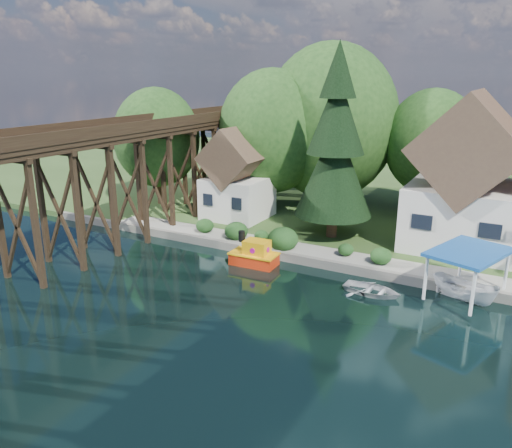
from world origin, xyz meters
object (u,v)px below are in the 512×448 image
at_px(tugboat, 255,255).
at_px(boat_white_a, 372,288).
at_px(trestle_bridge, 114,175).
at_px(conifer, 335,147).
at_px(shed, 238,179).
at_px(boat_canopy, 466,280).
at_px(house_left, 467,183).

height_order(tugboat, boat_white_a, tugboat).
relative_size(trestle_bridge, conifer, 3.08).
bearing_deg(trestle_bridge, tugboat, 5.97).
distance_m(shed, boat_canopy, 20.92).
xyz_separation_m(trestle_bridge, boat_white_a, (19.55, 0.39, -5.00)).
bearing_deg(tugboat, boat_canopy, 3.56).
bearing_deg(house_left, boat_white_a, -108.31).
relative_size(trestle_bridge, boat_white_a, 12.94).
relative_size(conifer, boat_canopy, 2.56).
relative_size(house_left, tugboat, 3.36).
relative_size(house_left, shed, 1.40).
xyz_separation_m(trestle_bridge, boat_canopy, (24.43, 1.99, -4.03)).
xyz_separation_m(house_left, tugboat, (-11.84, -9.66, -4.44)).
bearing_deg(boat_canopy, boat_white_a, -161.83).
relative_size(conifer, tugboat, 4.37).
relative_size(trestle_bridge, boat_canopy, 7.89).
relative_size(tugboat, boat_white_a, 0.96).
relative_size(shed, conifer, 0.55).
bearing_deg(shed, trestle_bridge, -118.19).
height_order(conifer, tugboat, conifer).
height_order(trestle_bridge, boat_canopy, trestle_bridge).
distance_m(trestle_bridge, conifer, 16.39).
height_order(house_left, tugboat, house_left).
relative_size(boat_white_a, boat_canopy, 0.61).
height_order(conifer, boat_canopy, conifer).
bearing_deg(tugboat, house_left, 39.21).
distance_m(tugboat, boat_canopy, 13.31).
distance_m(shed, boat_white_a, 17.42).
bearing_deg(boat_white_a, house_left, -14.85).
bearing_deg(conifer, house_left, 16.85).
bearing_deg(shed, boat_canopy, -20.68).
distance_m(trestle_bridge, house_left, 25.42).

